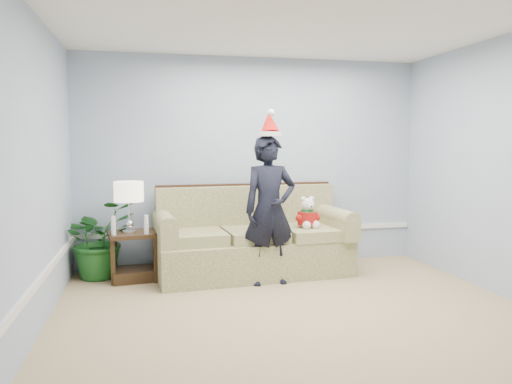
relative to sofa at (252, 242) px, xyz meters
The scene contains 10 objects.
room_shell 2.24m from the sofa, 87.09° to the right, with size 4.54×5.04×2.74m.
wainscot_trim 1.37m from the sofa, 141.79° to the right, with size 4.49×4.99×0.06m.
sofa is the anchor object (origin of this frame).
side_table 1.41m from the sofa, behind, with size 0.65×0.57×0.57m.
table_lamp 1.59m from the sofa, behind, with size 0.33×0.33×0.59m.
candle_pair 1.48m from the sofa, behind, with size 0.41×0.06×0.22m.
houseplant 1.83m from the sofa, behind, with size 0.84×0.73×0.93m, color #1A571C.
man 0.68m from the sofa, 78.24° to the right, with size 0.61×0.40×1.68m, color black.
santa_hat 1.50m from the sofa, 77.89° to the right, with size 0.26×0.29×0.31m.
teddy_bear 0.75m from the sofa, 13.44° to the right, with size 0.27×0.29×0.39m.
Camera 1 is at (-1.34, -3.88, 1.57)m, focal length 35.00 mm.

